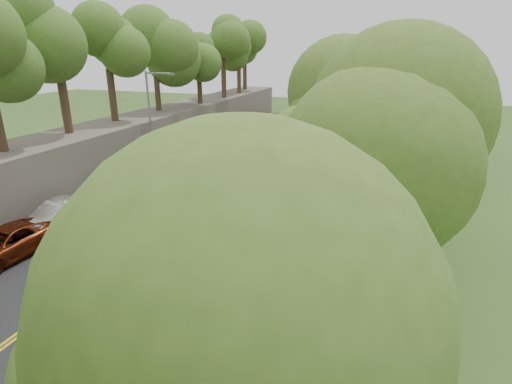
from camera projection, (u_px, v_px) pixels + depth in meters
ground at (186, 277)px, 17.77m from camera, size 140.00×140.00×0.00m
road at (217, 173)px, 32.77m from camera, size 11.20×66.00×0.04m
sidewalk at (312, 183)px, 30.27m from camera, size 4.20×66.00×0.05m
jersey_barrier at (283, 176)px, 30.90m from camera, size 0.42×66.00×0.60m
rock_embankment at (131, 142)px, 34.65m from camera, size 5.00×66.00×4.00m
chainlink_fence at (341, 173)px, 29.28m from camera, size 0.04×66.00×2.00m
trees_embankment at (125, 37)px, 31.63m from camera, size 6.40×66.00×13.00m
trees_fenceside at (383, 90)px, 26.52m from camera, size 7.00×66.00×14.00m
streetlight at (152, 115)px, 31.92m from camera, size 2.52×0.22×8.00m
signpost at (167, 278)px, 14.10m from camera, size 0.62×0.09×3.10m
construction_barrel at (344, 159)px, 35.15m from camera, size 0.55×0.55×0.91m
concrete_block at (231, 350)px, 12.86m from camera, size 1.25×1.02×0.76m
car_1 at (59, 216)px, 22.10m from camera, size 1.89×4.98×1.62m
car_2 at (7, 243)px, 19.23m from camera, size 2.75×5.45×1.48m
car_3 at (128, 185)px, 27.68m from camera, size 2.16×4.73×1.34m
car_4 at (181, 151)px, 36.35m from camera, size 2.28×4.88×1.62m
car_5 at (207, 137)px, 41.95m from camera, size 1.89×4.97×1.62m
car_6 at (217, 134)px, 44.23m from camera, size 2.45×5.01×1.37m
car_7 at (257, 121)px, 51.52m from camera, size 2.33×5.66×1.64m
car_8 at (265, 117)px, 54.58m from camera, size 2.13×4.57×1.51m
painter_0 at (227, 252)px, 18.25m from camera, size 0.62×0.82×1.52m
painter_1 at (254, 212)px, 22.31m from camera, size 0.53×0.75×1.93m
painter_2 at (269, 191)px, 26.05m from camera, size 0.74×0.89×1.63m
painter_3 at (244, 214)px, 21.97m from camera, size 1.03×1.38×1.90m
person_far at (320, 167)px, 31.13m from camera, size 1.01×0.44×1.71m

